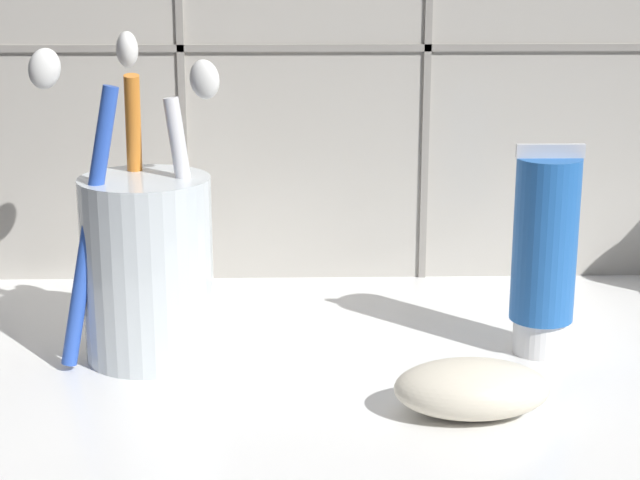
{
  "coord_description": "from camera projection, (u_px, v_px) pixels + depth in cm",
  "views": [
    {
      "loc": [
        -7.49,
        -56.91,
        26.08
      ],
      "look_at": [
        -6.16,
        1.18,
        9.6
      ],
      "focal_mm": 60.0,
      "sensor_mm": 36.0,
      "label": 1
    }
  ],
  "objects": [
    {
      "name": "sink_counter",
      "position": [
        427.0,
        388.0,
        0.62
      ],
      "size": [
        68.58,
        36.8,
        2.0
      ],
      "primitive_type": "cube",
      "color": "white",
      "rests_on": "ground"
    },
    {
      "name": "soap_bar",
      "position": [
        472.0,
        389.0,
        0.56
      ],
      "size": [
        8.15,
        4.95,
        2.94
      ],
      "primitive_type": "ellipsoid",
      "color": "silver",
      "rests_on": "sink_counter"
    },
    {
      "name": "toothpaste_tube",
      "position": [
        544.0,
        252.0,
        0.63
      ],
      "size": [
        3.96,
        3.77,
        12.72
      ],
      "color": "white",
      "rests_on": "sink_counter"
    },
    {
      "name": "toothbrush_cup",
      "position": [
        147.0,
        262.0,
        0.62
      ],
      "size": [
        10.66,
        9.51,
        18.92
      ],
      "color": "silver",
      "rests_on": "sink_counter"
    }
  ]
}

